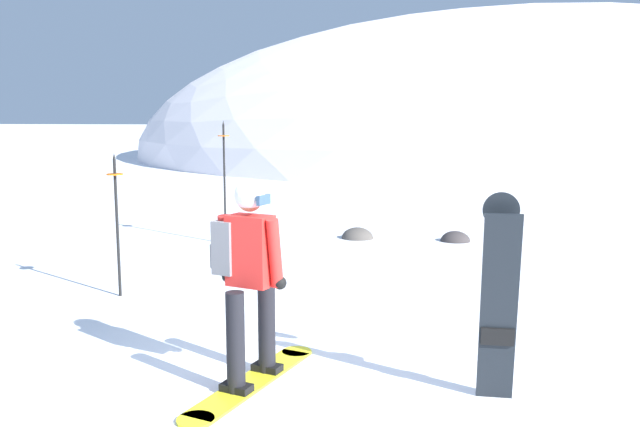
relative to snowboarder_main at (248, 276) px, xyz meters
The scene contains 8 objects.
ground_plane 0.96m from the snowboarder_main, 48.01° to the left, with size 300.00×300.00×0.00m, color white.
ridge_peak_main 34.38m from the snowboarder_main, 78.75° to the left, with size 42.75×38.48×15.51m.
snowboarder_main is the anchor object (origin of this frame).
spare_snowboard 2.00m from the snowboarder_main, ahead, with size 0.28×0.25×1.65m.
piste_marker_near 3.29m from the snowboarder_main, 134.23° to the left, with size 0.20×0.20×1.78m.
piste_marker_far 6.17m from the snowboarder_main, 108.99° to the left, with size 0.20×0.20×2.14m.
rock_dark 6.74m from the snowboarder_main, 88.11° to the left, with size 0.58×0.49×0.41m.
rock_mid 7.03m from the snowboarder_main, 73.55° to the left, with size 0.52×0.45×0.37m.
Camera 1 is at (1.24, -5.31, 2.22)m, focal length 37.04 mm.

